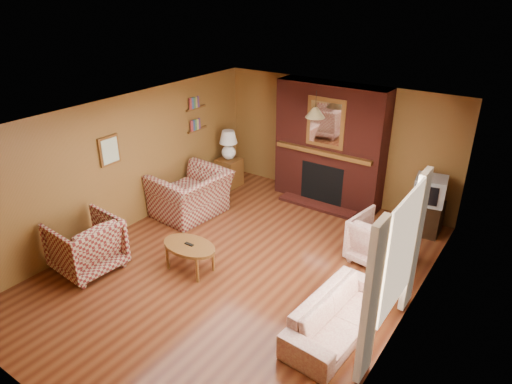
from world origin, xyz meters
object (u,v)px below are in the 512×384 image
Objects in this scene: plaid_armchair at (86,245)px; coffee_table at (189,248)px; floral_armchair at (380,240)px; fireplace at (329,146)px; tv_stand at (425,217)px; crt_tv at (430,190)px; plaid_loveseat at (191,194)px; table_lamp at (228,143)px; floral_sofa at (339,315)px; side_table at (229,172)px.

plaid_armchair is 1.03× the size of coffee_table.
floral_armchair reaches higher than coffee_table.
plaid_armchair is at bearing -114.19° from fireplace.
plaid_armchair is 1.60× the size of tv_stand.
plaid_loveseat is at bearing -154.51° from crt_tv.
fireplace is 3.60m from coffee_table.
fireplace is 2.45m from floral_armchair.
coffee_table is at bearing 48.05° from floral_armchair.
floral_armchair is 1.32× the size of table_lamp.
fireplace is 2.18m from table_lamp.
plaid_loveseat is at bearing -80.63° from table_lamp.
side_table is at bearing 58.41° from floral_sofa.
crt_tv reaches higher than floral_sofa.
floral_sofa is at bearing 108.19° from plaid_armchair.
floral_sofa is 3.06× the size of crt_tv.
table_lamp is at bearing -175.26° from crt_tv.
fireplace is 3.74× the size of table_lamp.
side_table is 4.20m from crt_tv.
table_lamp is (0.00, 0.00, 0.66)m from side_table.
table_lamp is (-4.00, 2.88, 0.71)m from floral_sofa.
coffee_table is 1.51× the size of side_table.
side_table is at bearing 0.00° from table_lamp.
crt_tv reaches higher than tv_stand.
table_lamp is at bearing -165.71° from fireplace.
fireplace is 2.34m from side_table.
floral_armchair is at bearing 102.72° from plaid_loveseat.
plaid_armchair is at bearing -133.94° from crt_tv.
plaid_loveseat is at bearing 74.17° from floral_sofa.
coffee_table is 4.24m from crt_tv.
side_table is at bearing 116.96° from coffee_table.
plaid_armchair is 5.77m from tv_stand.
floral_sofa is 3.23m from tv_stand.
plaid_loveseat is 3.61m from floral_armchair.
plaid_armchair reaches higher than side_table.
floral_armchair is 4.00m from table_lamp.
plaid_loveseat is at bearing -132.07° from fireplace.
floral_armchair is at bearing -14.97° from table_lamp.
tv_stand is (0.33, 1.37, -0.09)m from floral_armchair.
table_lamp is 4.17m from crt_tv.
crt_tv is (2.05, -0.19, -0.35)m from fireplace.
crt_tv is (0.33, 1.37, 0.44)m from floral_armchair.
side_table is (-4.00, 2.88, 0.04)m from floral_sofa.
side_table is (-2.10, -0.53, -0.88)m from fireplace.
coffee_table is (-2.34, -1.90, 0.01)m from floral_armchair.
floral_sofa is at bearing -35.76° from table_lamp.
plaid_armchair is at bearing 46.03° from floral_armchair.
table_lamp is at bearing 58.41° from floral_sofa.
floral_armchair is at bearing -14.97° from side_table.
side_table is at bearing -165.77° from plaid_loveseat.
fireplace reaches higher than tv_stand.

